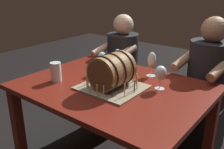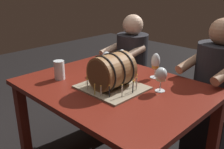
# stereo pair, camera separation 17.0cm
# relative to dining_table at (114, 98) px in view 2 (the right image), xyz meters

# --- Properties ---
(dining_table) EXTENTS (1.30, 0.98, 0.74)m
(dining_table) POSITION_rel_dining_table_xyz_m (0.00, 0.00, 0.00)
(dining_table) COLOR maroon
(dining_table) RESTS_ON ground
(barrel_cake) EXTENTS (0.42, 0.37, 0.25)m
(barrel_cake) POSITION_rel_dining_table_xyz_m (0.03, -0.05, 0.22)
(barrel_cake) COLOR gray
(barrel_cake) RESTS_ON dining_table
(wine_glass_rose) EXTENTS (0.07, 0.07, 0.17)m
(wine_glass_rose) POSITION_rel_dining_table_xyz_m (-0.22, 0.15, 0.22)
(wine_glass_rose) COLOR white
(wine_glass_rose) RESTS_ON dining_table
(wine_glass_red) EXTENTS (0.07, 0.07, 0.19)m
(wine_glass_red) POSITION_rel_dining_table_xyz_m (-0.14, 0.24, 0.23)
(wine_glass_red) COLOR white
(wine_glass_red) RESTS_ON dining_table
(wine_glass_white) EXTENTS (0.08, 0.08, 0.17)m
(wine_glass_white) POSITION_rel_dining_table_xyz_m (0.29, 0.14, 0.22)
(wine_glass_white) COLOR white
(wine_glass_white) RESTS_ON dining_table
(wine_glass_amber) EXTENTS (0.07, 0.07, 0.19)m
(wine_glass_amber) POSITION_rel_dining_table_xyz_m (0.12, 0.33, 0.23)
(wine_glass_amber) COLOR white
(wine_glass_amber) RESTS_ON dining_table
(beer_pint) EXTENTS (0.08, 0.08, 0.14)m
(beer_pint) POSITION_rel_dining_table_xyz_m (-0.37, -0.20, 0.17)
(beer_pint) COLOR white
(beer_pint) RESTS_ON dining_table
(person_seated_left) EXTENTS (0.39, 0.48, 1.13)m
(person_seated_left) POSITION_rel_dining_table_xyz_m (-0.43, 0.71, -0.12)
(person_seated_left) COLOR black
(person_seated_left) RESTS_ON ground
(person_seated_right) EXTENTS (0.42, 0.50, 1.18)m
(person_seated_right) POSITION_rel_dining_table_xyz_m (0.43, 0.71, -0.09)
(person_seated_right) COLOR black
(person_seated_right) RESTS_ON ground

